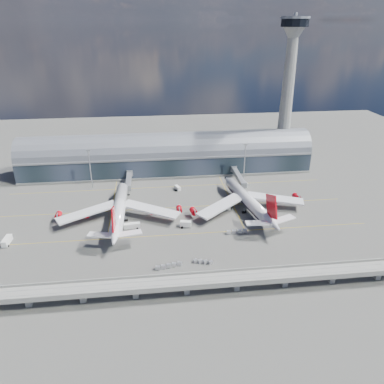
{
  "coord_description": "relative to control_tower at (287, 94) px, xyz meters",
  "views": [
    {
      "loc": [
        -11.61,
        -172.14,
        98.52
      ],
      "look_at": [
        9.7,
        10.0,
        14.0
      ],
      "focal_mm": 35.0,
      "sensor_mm": 36.0,
      "label": 1
    }
  ],
  "objects": [
    {
      "name": "cargo_train_0",
      "position": [
        -75.74,
        -118.72,
        -50.85
      ],
      "size": [
        9.1,
        3.92,
        1.51
      ],
      "rotation": [
        0.0,
        0.0,
        1.86
      ],
      "color": "gray",
      "rests_on": "ground"
    },
    {
      "name": "cargo_train_1",
      "position": [
        -91.09,
        -120.08,
        -50.79
      ],
      "size": [
        12.27,
        4.14,
        1.62
      ],
      "rotation": [
        0.0,
        0.0,
        1.35
      ],
      "color": "gray",
      "rests_on": "ground"
    },
    {
      "name": "jet_bridge_right",
      "position": [
        -39.96,
        -31.82,
        -46.46
      ],
      "size": [
        4.4,
        32.0,
        7.25
      ],
      "color": "gray",
      "rests_on": "ground"
    },
    {
      "name": "service_truck_4",
      "position": [
        -36.76,
        -38.15,
        -50.11
      ],
      "size": [
        3.33,
        5.57,
        3.03
      ],
      "rotation": [
        0.0,
        0.0,
        0.18
      ],
      "color": "silver",
      "rests_on": "ground"
    },
    {
      "name": "service_truck_5",
      "position": [
        -80.55,
        -38.58,
        -50.29
      ],
      "size": [
        4.02,
        5.83,
        2.63
      ],
      "rotation": [
        0.0,
        0.0,
        0.39
      ],
      "color": "silver",
      "rests_on": "ground"
    },
    {
      "name": "floodlight_mast_left",
      "position": [
        -135.0,
        -28.0,
        -38.0
      ],
      "size": [
        3.0,
        0.7,
        25.7
      ],
      "color": "gray",
      "rests_on": "ground"
    },
    {
      "name": "floodlight_mast_right",
      "position": [
        -35.0,
        -28.0,
        -38.0
      ],
      "size": [
        3.0,
        0.7,
        25.7
      ],
      "color": "gray",
      "rests_on": "ground"
    },
    {
      "name": "service_truck_3",
      "position": [
        -53.44,
        -67.71,
        -50.36
      ],
      "size": [
        2.71,
        5.4,
        2.5
      ],
      "rotation": [
        0.0,
        0.0,
        -0.14
      ],
      "color": "silver",
      "rests_on": "ground"
    },
    {
      "name": "service_truck_0",
      "position": [
        -167.44,
        -92.15,
        -49.93
      ],
      "size": [
        3.14,
        8.1,
        3.31
      ],
      "rotation": [
        0.0,
        0.0,
        -0.05
      ],
      "color": "silver",
      "rests_on": "ground"
    },
    {
      "name": "service_truck_1",
      "position": [
        -80.15,
        -85.77,
        -49.96
      ],
      "size": [
        6.15,
        3.77,
        3.32
      ],
      "rotation": [
        0.0,
        0.0,
        1.36
      ],
      "color": "silver",
      "rests_on": "ground"
    },
    {
      "name": "cargo_train_2",
      "position": [
        -55.09,
        -95.33,
        -50.69
      ],
      "size": [
        10.97,
        2.48,
        1.81
      ],
      "rotation": [
        0.0,
        0.0,
        1.5
      ],
      "color": "gray",
      "rests_on": "ground"
    },
    {
      "name": "taxi_lines",
      "position": [
        -85.0,
        -60.89,
        -51.63
      ],
      "size": [
        200.0,
        80.12,
        0.01
      ],
      "color": "gold",
      "rests_on": "ground"
    },
    {
      "name": "guideway",
      "position": [
        -85.0,
        -138.0,
        -46.34
      ],
      "size": [
        220.0,
        8.5,
        7.2
      ],
      "color": "gray",
      "rests_on": "ground"
    },
    {
      "name": "airliner_left",
      "position": [
        -114.77,
        -74.18,
        -45.4
      ],
      "size": [
        68.01,
        71.4,
        21.81
      ],
      "rotation": [
        0.0,
        0.0,
        -0.01
      ],
      "color": "white",
      "rests_on": "ground"
    },
    {
      "name": "jet_bridge_left",
      "position": [
        -111.24,
        -29.88,
        -46.46
      ],
      "size": [
        4.4,
        28.0,
        7.25
      ],
      "color": "gray",
      "rests_on": "ground"
    },
    {
      "name": "control_tower",
      "position": [
        0.0,
        0.0,
        0.0
      ],
      "size": [
        19.0,
        19.0,
        103.0
      ],
      "color": "gray",
      "rests_on": "ground"
    },
    {
      "name": "airliner_right",
      "position": [
        -43.14,
        -71.35,
        -45.85
      ],
      "size": [
        66.99,
        70.09,
        22.31
      ],
      "rotation": [
        0.0,
        0.0,
        0.17
      ],
      "color": "white",
      "rests_on": "ground"
    },
    {
      "name": "service_truck_2",
      "position": [
        -107.97,
        -84.16,
        -50.08
      ],
      "size": [
        8.49,
        3.34,
        3.0
      ],
      "rotation": [
        0.0,
        0.0,
        1.69
      ],
      "color": "silver",
      "rests_on": "ground"
    },
    {
      "name": "terminal",
      "position": [
        -85.0,
        -5.01,
        -40.3
      ],
      "size": [
        200.0,
        30.0,
        28.0
      ],
      "color": "#1C282F",
      "rests_on": "ground"
    },
    {
      "name": "ground",
      "position": [
        -85.0,
        -83.0,
        -51.64
      ],
      "size": [
        500.0,
        500.0,
        0.0
      ],
      "primitive_type": "plane",
      "color": "#474744",
      "rests_on": "ground"
    }
  ]
}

